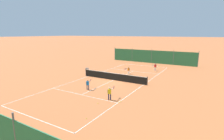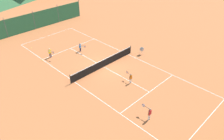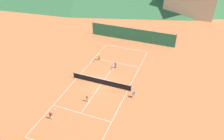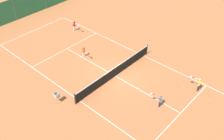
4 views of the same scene
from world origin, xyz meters
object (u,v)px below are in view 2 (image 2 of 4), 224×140
at_px(player_far_baseline, 50,52).
at_px(tennis_ball_service_box, 48,52).
at_px(ball_hopper, 142,50).
at_px(tennis_ball_mid_court, 31,48).
at_px(player_near_baseline, 80,47).
at_px(tennis_ball_by_net_right, 42,60).
at_px(player_near_service, 130,78).
at_px(tennis_net, 104,63).
at_px(tennis_ball_near_corner, 42,61).
at_px(player_far_service, 149,113).
at_px(tennis_ball_by_net_left, 59,59).
at_px(tennis_ball_far_corner, 82,58).

relative_size(player_far_baseline, tennis_ball_service_box, 18.45).
bearing_deg(ball_hopper, tennis_ball_mid_court, 128.24).
xyz_separation_m(player_near_baseline, player_far_baseline, (-3.54, 1.31, 0.05)).
xyz_separation_m(player_far_baseline, tennis_ball_by_net_right, (-1.08, 0.24, -0.68)).
bearing_deg(ball_hopper, player_near_service, -151.83).
bearing_deg(tennis_net, ball_hopper, -12.47).
distance_m(player_near_baseline, tennis_ball_by_net_right, 4.91).
bearing_deg(tennis_net, player_far_baseline, 117.00).
height_order(tennis_ball_near_corner, ball_hopper, ball_hopper).
xyz_separation_m(tennis_net, tennis_ball_mid_court, (-3.56, 10.08, -0.47)).
relative_size(tennis_ball_near_corner, tennis_ball_mid_court, 1.00).
bearing_deg(player_far_service, player_far_baseline, 90.79).
bearing_deg(tennis_net, tennis_ball_by_net_right, 123.43).
relative_size(player_near_baseline, tennis_ball_near_corner, 17.14).
xyz_separation_m(player_far_service, tennis_ball_by_net_left, (0.20, 13.53, -0.67)).
bearing_deg(tennis_ball_by_net_left, player_near_service, -74.56).
height_order(player_near_baseline, player_far_baseline, player_far_baseline).
relative_size(player_near_service, tennis_ball_by_net_left, 16.63).
bearing_deg(tennis_ball_service_box, tennis_ball_mid_court, 108.03).
bearing_deg(tennis_ball_by_net_left, player_far_baseline, 111.18).
height_order(player_far_service, tennis_ball_near_corner, player_far_service).
relative_size(player_near_service, tennis_ball_mid_court, 16.63).
height_order(tennis_ball_mid_court, ball_hopper, ball_hopper).
height_order(player_near_baseline, tennis_ball_near_corner, player_near_baseline).
bearing_deg(player_far_baseline, tennis_ball_mid_court, 96.62).
relative_size(player_far_baseline, tennis_ball_by_net_left, 18.45).
bearing_deg(player_near_service, tennis_ball_service_box, 102.34).
height_order(tennis_net, tennis_ball_by_net_right, tennis_net).
xyz_separation_m(player_far_service, tennis_ball_by_net_right, (-1.28, 14.80, -0.67)).
bearing_deg(tennis_ball_near_corner, ball_hopper, -37.20).
height_order(player_near_service, ball_hopper, player_near_service).
height_order(tennis_ball_mid_court, tennis_ball_by_net_left, same).
distance_m(player_far_baseline, ball_hopper, 11.09).
bearing_deg(player_near_baseline, player_near_service, -93.96).
height_order(tennis_net, tennis_ball_service_box, tennis_net).
distance_m(player_far_baseline, player_near_service, 10.59).
xyz_separation_m(tennis_net, tennis_ball_far_corner, (-0.48, 3.37, -0.47)).
xyz_separation_m(tennis_ball_by_net_left, ball_hopper, (8.00, -6.22, 0.62)).
relative_size(tennis_ball_near_corner, tennis_ball_far_corner, 1.00).
height_order(player_near_baseline, tennis_ball_mid_court, player_near_baseline).
bearing_deg(tennis_ball_far_corner, tennis_ball_near_corner, 144.28).
bearing_deg(tennis_ball_by_net_left, tennis_ball_mid_court, 99.73).
distance_m(tennis_net, tennis_ball_by_net_right, 7.58).
height_order(player_near_service, tennis_ball_near_corner, player_near_service).
relative_size(tennis_ball_service_box, tennis_ball_far_corner, 1.00).
height_order(player_far_service, ball_hopper, player_far_service).
xyz_separation_m(tennis_ball_by_net_right, tennis_ball_by_net_left, (1.47, -1.27, 0.00)).
bearing_deg(player_near_service, tennis_ball_by_net_right, 111.00).
xyz_separation_m(tennis_ball_near_corner, tennis_ball_far_corner, (3.77, -2.71, 0.00)).
xyz_separation_m(player_near_service, tennis_ball_near_corner, (-4.08, 10.19, -0.61)).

